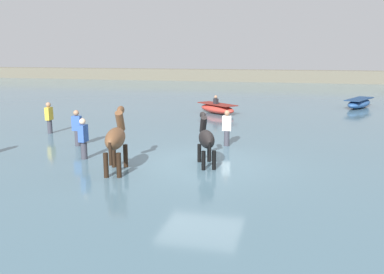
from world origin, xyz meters
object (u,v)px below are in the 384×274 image
object	(u,v)px
horse_trailing_bay	(116,140)
person_onlooker_right	(77,131)
person_wading_close	(49,120)
boat_distant_west	(217,108)
boat_mid_channel	(359,103)
person_onlooker_left	(84,142)
horse_lead_black	(206,140)
person_spectator_far	(227,131)

from	to	relation	value
horse_trailing_bay	person_onlooker_right	distance (m)	3.86
horse_trailing_bay	person_wading_close	xyz separation A→B (m)	(-5.15, 4.51, -0.37)
boat_distant_west	person_wading_close	distance (m)	9.46
boat_distant_west	person_onlooker_right	bearing A→B (deg)	-109.99
person_onlooker_right	person_wading_close	bearing A→B (deg)	142.03
boat_distant_west	person_wading_close	world-z (taller)	person_wading_close
boat_mid_channel	person_onlooker_left	xyz separation A→B (m)	(-10.35, -15.53, 0.28)
horse_lead_black	person_onlooker_right	size ratio (longest dim) A/B	1.13
person_wading_close	person_onlooker_right	xyz separation A→B (m)	(2.38, -1.85, 0.00)
boat_distant_west	person_onlooker_right	xyz separation A→B (m)	(-3.40, -9.34, 0.28)
person_wading_close	person_spectator_far	distance (m)	7.68
horse_trailing_bay	boat_mid_channel	bearing A→B (deg)	62.14
person_onlooker_right	horse_trailing_bay	bearing A→B (deg)	-43.67
horse_lead_black	horse_trailing_bay	size ratio (longest dim) A/B	0.88
boat_mid_channel	boat_distant_west	world-z (taller)	boat_distant_west
horse_trailing_bay	person_wading_close	distance (m)	6.86
horse_lead_black	boat_mid_channel	bearing A→B (deg)	67.23
horse_trailing_bay	horse_lead_black	bearing A→B (deg)	28.81
horse_lead_black	person_onlooker_left	bearing A→B (deg)	-176.05
person_spectator_far	person_onlooker_right	distance (m)	5.46
person_onlooker_right	person_spectator_far	bearing A→B (deg)	14.44
boat_distant_west	person_wading_close	bearing A→B (deg)	-127.65
horse_lead_black	person_onlooker_left	xyz separation A→B (m)	(-3.95, -0.27, -0.22)
person_spectator_far	horse_trailing_bay	bearing A→B (deg)	-122.04
horse_lead_black	boat_mid_channel	world-z (taller)	horse_lead_black
person_wading_close	person_onlooker_right	size ratio (longest dim) A/B	1.00
boat_distant_west	person_onlooker_left	size ratio (longest dim) A/B	1.62
horse_lead_black	horse_trailing_bay	xyz separation A→B (m)	(-2.34, -1.29, 0.15)
boat_mid_channel	person_onlooker_right	world-z (taller)	person_onlooker_right
person_spectator_far	person_onlooker_right	bearing A→B (deg)	-165.56
person_wading_close	person_onlooker_right	distance (m)	3.01
horse_trailing_bay	person_spectator_far	bearing A→B (deg)	57.96
horse_lead_black	person_wading_close	size ratio (longest dim) A/B	1.13
person_onlooker_right	horse_lead_black	bearing A→B (deg)	-14.94
horse_lead_black	person_wading_close	xyz separation A→B (m)	(-7.49, 3.22, -0.22)
boat_mid_channel	person_onlooker_left	distance (m)	18.66
horse_lead_black	boat_mid_channel	size ratio (longest dim) A/B	0.55
horse_trailing_bay	person_spectator_far	world-z (taller)	horse_trailing_bay
horse_lead_black	boat_mid_channel	distance (m)	16.55
horse_lead_black	boat_distant_west	bearing A→B (deg)	99.13
horse_trailing_bay	boat_mid_channel	xyz separation A→B (m)	(8.74, 16.54, -0.65)
boat_mid_channel	person_spectator_far	bearing A→B (deg)	-116.44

